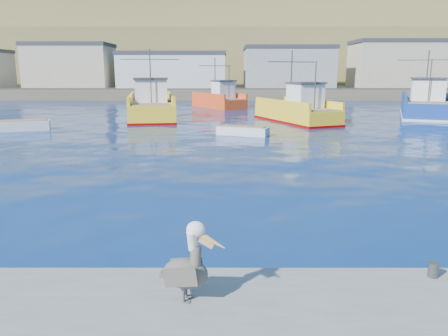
# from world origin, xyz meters

# --- Properties ---
(ground) EXTENTS (260.00, 260.00, 0.00)m
(ground) POSITION_xyz_m (0.00, 0.00, 0.00)
(ground) COLOR #07155C
(ground) RESTS_ON ground
(dock_bollards) EXTENTS (36.20, 0.20, 0.30)m
(dock_bollards) POSITION_xyz_m (0.60, -3.40, 0.65)
(dock_bollards) COLOR #4C4C4C
(dock_bollards) RESTS_ON dock
(far_shore) EXTENTS (200.00, 81.00, 24.00)m
(far_shore) POSITION_xyz_m (0.00, 109.20, 8.98)
(far_shore) COLOR brown
(far_shore) RESTS_ON ground
(trawler_yellow_a) EXTENTS (6.15, 12.97, 6.66)m
(trawler_yellow_a) POSITION_xyz_m (-8.16, 31.09, 1.10)
(trawler_yellow_a) COLOR yellow
(trawler_yellow_a) RESTS_ON ground
(trawler_yellow_b) EXTENTS (6.90, 10.54, 6.35)m
(trawler_yellow_b) POSITION_xyz_m (5.43, 27.86, 0.97)
(trawler_yellow_b) COLOR yellow
(trawler_yellow_b) RESTS_ON ground
(trawler_blue) EXTENTS (8.46, 13.11, 6.65)m
(trawler_blue) POSITION_xyz_m (19.29, 33.29, 1.10)
(trawler_blue) COLOR navy
(trawler_blue) RESTS_ON ground
(boat_orange) EXTENTS (7.07, 8.99, 6.11)m
(boat_orange) POSITION_xyz_m (-1.70, 43.61, 1.04)
(boat_orange) COLOR #EC4618
(boat_orange) RESTS_ON ground
(skiff_left) EXTENTS (4.68, 2.87, 0.96)m
(skiff_left) POSITION_xyz_m (-16.90, 22.07, 0.31)
(skiff_left) COLOR silver
(skiff_left) RESTS_ON ground
(skiff_mid) EXTENTS (3.84, 2.46, 0.79)m
(skiff_mid) POSITION_xyz_m (0.21, 19.58, 0.25)
(skiff_mid) COLOR silver
(skiff_mid) RESTS_ON ground
(pelican) EXTENTS (1.20, 0.62, 1.48)m
(pelican) POSITION_xyz_m (-1.75, -4.29, 1.13)
(pelican) COLOR #595451
(pelican) RESTS_ON dock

